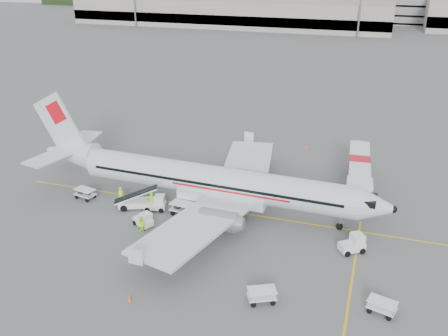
# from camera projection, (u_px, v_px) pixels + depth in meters

# --- Properties ---
(ground) EXTENTS (360.00, 360.00, 0.00)m
(ground) POSITION_uv_depth(u_px,v_px,m) (218.00, 210.00, 50.73)
(ground) COLOR #56595B
(stripe_lead) EXTENTS (44.00, 0.20, 0.01)m
(stripe_lead) POSITION_uv_depth(u_px,v_px,m) (218.00, 210.00, 50.73)
(stripe_lead) COLOR yellow
(stripe_lead) RESTS_ON ground
(stripe_cross) EXTENTS (0.20, 20.00, 0.01)m
(stripe_cross) POSITION_uv_depth(u_px,v_px,m) (352.00, 281.00, 39.78)
(stripe_cross) COLOR yellow
(stripe_cross) RESTS_ON ground
(terminal_west) EXTENTS (110.00, 22.00, 9.00)m
(terminal_west) POSITION_uv_depth(u_px,v_px,m) (229.00, 12.00, 173.58)
(terminal_west) COLOR gray
(terminal_west) RESTS_ON ground
(parking_garage) EXTENTS (62.00, 24.00, 14.00)m
(parking_garage) POSITION_uv_depth(u_px,v_px,m) (425.00, 3.00, 180.27)
(parking_garage) COLOR slate
(parking_garage) RESTS_ON ground
(treeline) EXTENTS (300.00, 3.00, 6.00)m
(treeline) POSITION_uv_depth(u_px,v_px,m) (356.00, 8.00, 202.04)
(treeline) COLOR black
(treeline) RESTS_ON ground
(aircraft) EXTENTS (38.31, 30.60, 10.25)m
(aircraft) POSITION_uv_depth(u_px,v_px,m) (215.00, 162.00, 49.06)
(aircraft) COLOR silver
(aircraft) RESTS_ON ground
(jet_bridge) EXTENTS (3.81, 15.05, 3.91)m
(jet_bridge) POSITION_uv_depth(u_px,v_px,m) (358.00, 175.00, 53.79)
(jet_bridge) COLOR white
(jet_bridge) RESTS_ON ground
(belt_loader) EXTENTS (5.67, 3.91, 2.88)m
(belt_loader) POSITION_uv_depth(u_px,v_px,m) (138.00, 195.00, 50.66)
(belt_loader) COLOR white
(belt_loader) RESTS_ON ground
(tug_fore) EXTENTS (2.47, 2.25, 1.67)m
(tug_fore) POSITION_uv_depth(u_px,v_px,m) (352.00, 243.00, 43.32)
(tug_fore) COLOR white
(tug_fore) RESTS_ON ground
(tug_mid) EXTENTS (2.23, 1.87, 1.50)m
(tug_mid) POSITION_uv_depth(u_px,v_px,m) (143.00, 219.00, 47.49)
(tug_mid) COLOR white
(tug_mid) RESTS_ON ground
(tug_aft) EXTENTS (2.34, 1.67, 1.63)m
(tug_aft) POSITION_uv_depth(u_px,v_px,m) (155.00, 203.00, 50.37)
(tug_aft) COLOR white
(tug_aft) RESTS_ON ground
(cart_loaded_a) EXTENTS (2.55, 1.69, 1.26)m
(cart_loaded_a) POSITION_uv_depth(u_px,v_px,m) (183.00, 209.00, 49.59)
(cart_loaded_a) COLOR white
(cart_loaded_a) RESTS_ON ground
(cart_loaded_b) EXTENTS (2.37, 1.69, 1.12)m
(cart_loaded_b) POSITION_uv_depth(u_px,v_px,m) (85.00, 194.00, 52.79)
(cart_loaded_b) COLOR white
(cart_loaded_b) RESTS_ON ground
(cart_empty_a) EXTENTS (2.45, 2.06, 1.10)m
(cart_empty_a) POSITION_uv_depth(u_px,v_px,m) (262.00, 296.00, 37.21)
(cart_empty_a) COLOR white
(cart_empty_a) RESTS_ON ground
(cart_empty_b) EXTENTS (2.28, 1.71, 1.06)m
(cart_empty_b) POSITION_uv_depth(u_px,v_px,m) (382.00, 307.00, 36.05)
(cart_empty_b) COLOR white
(cart_empty_b) RESTS_ON ground
(cone_nose) EXTENTS (0.43, 0.43, 0.70)m
(cone_nose) POSITION_uv_depth(u_px,v_px,m) (339.00, 202.00, 51.55)
(cone_nose) COLOR #FF5717
(cone_nose) RESTS_ON ground
(cone_port) EXTENTS (0.33, 0.33, 0.53)m
(cone_port) POSITION_uv_depth(u_px,v_px,m) (306.00, 146.00, 66.49)
(cone_port) COLOR #FF5717
(cone_port) RESTS_ON ground
(cone_stbd) EXTENTS (0.32, 0.32, 0.53)m
(cone_stbd) POSITION_uv_depth(u_px,v_px,m) (129.00, 299.00, 37.34)
(cone_stbd) COLOR #FF5717
(cone_stbd) RESTS_ON ground
(crew_a) EXTENTS (0.67, 0.50, 1.67)m
(crew_a) POSITION_uv_depth(u_px,v_px,m) (121.00, 195.00, 51.98)
(crew_a) COLOR #A0FF1D
(crew_a) RESTS_ON ground
(crew_b) EXTENTS (1.00, 0.92, 1.65)m
(crew_b) POSITION_uv_depth(u_px,v_px,m) (141.00, 225.00, 46.23)
(crew_b) COLOR #A0FF1D
(crew_b) RESTS_ON ground
(crew_c) EXTENTS (1.10, 1.27, 1.71)m
(crew_c) POSITION_uv_depth(u_px,v_px,m) (165.00, 237.00, 44.19)
(crew_c) COLOR #A0FF1D
(crew_c) RESTS_ON ground
(crew_d) EXTENTS (1.21, 0.76, 1.92)m
(crew_d) POSITION_uv_depth(u_px,v_px,m) (152.00, 201.00, 50.41)
(crew_d) COLOR #A0FF1D
(crew_d) RESTS_ON ground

